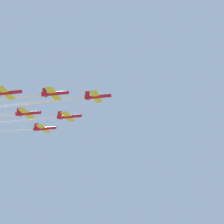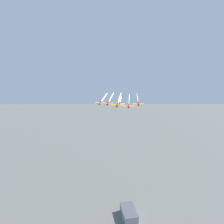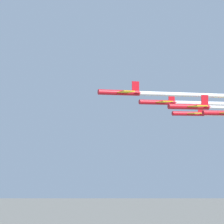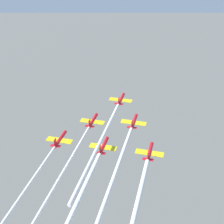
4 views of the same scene
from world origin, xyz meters
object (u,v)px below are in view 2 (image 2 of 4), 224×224
at_px(jet_3, 138,104).
at_px(jet_5, 100,103).
at_px(jet_0, 117,105).
at_px(jet_4, 119,104).
at_px(jet_1, 129,106).
at_px(jet_2, 108,103).
at_px(hangar, 129,213).

height_order(jet_3, jet_5, jet_5).
bearing_deg(jet_5, jet_0, 120.47).
bearing_deg(jet_4, jet_5, 0.00).
relative_size(jet_1, jet_3, 1.00).
bearing_deg(jet_2, jet_5, -59.53).
height_order(jet_0, jet_5, jet_0).
relative_size(jet_1, jet_4, 1.00).
xyz_separation_m(jet_2, jet_4, (-10.58, 10.87, -2.77)).
xyz_separation_m(jet_2, jet_3, (-6.51, 25.70, -2.69)).
height_order(jet_2, jet_5, jet_2).
distance_m(jet_1, jet_5, 26.52).
xyz_separation_m(jet_0, jet_3, (-21.15, 21.74, -4.10)).
bearing_deg(hangar, jet_0, -21.23).
distance_m(jet_0, jet_1, 15.52).
relative_size(hangar, jet_0, 3.34).
bearing_deg(jet_5, jet_2, 120.47).
relative_size(jet_0, jet_4, 1.00).
distance_m(jet_2, jet_5, 15.35).
distance_m(jet_1, jet_4, 15.19).
bearing_deg(jet_1, jet_0, 59.53).
relative_size(jet_1, jet_5, 1.00).
relative_size(jet_3, jet_4, 1.00).
distance_m(jet_3, jet_5, 30.76).
bearing_deg(jet_3, jet_0, 59.53).
height_order(hangar, jet_5, jet_5).
xyz_separation_m(hangar, jet_2, (74.39, -38.55, 157.93)).
bearing_deg(hangar, jet_5, -35.43).
relative_size(hangar, jet_1, 3.34).
height_order(jet_0, jet_1, jet_0).
height_order(hangar, jet_0, jet_0).
bearing_deg(jet_4, jet_2, 59.53).
height_order(jet_1, jet_5, jet_1).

